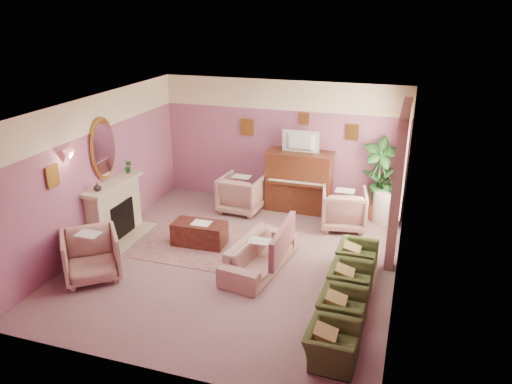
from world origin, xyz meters
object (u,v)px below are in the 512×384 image
(television, at_px, (300,140))
(sofa, at_px, (260,249))
(floral_armchair_front, at_px, (91,253))
(olive_chair_b, at_px, (342,305))
(floral_armchair_right, at_px, (344,207))
(olive_chair_c, at_px, (350,277))
(piano, at_px, (299,182))
(olive_chair_a, at_px, (332,340))
(olive_chair_d, at_px, (357,253))
(coffee_table, at_px, (199,234))
(side_table, at_px, (385,206))
(floral_armchair_left, at_px, (242,192))

(television, bearing_deg, sofa, -90.41)
(floral_armchair_front, distance_m, olive_chair_b, 4.19)
(sofa, bearing_deg, floral_armchair_right, 62.44)
(floral_armchair_right, distance_m, olive_chair_c, 2.56)
(piano, bearing_deg, floral_armchair_front, -123.26)
(television, bearing_deg, olive_chair_a, -71.59)
(olive_chair_a, bearing_deg, olive_chair_c, 90.00)
(floral_armchair_right, height_order, olive_chair_d, floral_armchair_right)
(floral_armchair_front, relative_size, olive_chair_b, 1.22)
(television, distance_m, floral_armchair_right, 1.70)
(floral_armchair_right, xyz_separation_m, olive_chair_d, (0.49, -1.69, -0.13))
(coffee_table, bearing_deg, side_table, 33.67)
(floral_armchair_left, xyz_separation_m, side_table, (3.06, 0.39, -0.11))
(floral_armchair_front, height_order, olive_chair_a, floral_armchair_front)
(television, relative_size, sofa, 0.43)
(sofa, relative_size, olive_chair_a, 2.47)
(floral_armchair_front, relative_size, olive_chair_c, 1.22)
(floral_armchair_right, bearing_deg, side_table, 35.27)
(olive_chair_c, distance_m, side_table, 3.08)
(floral_armchair_right, bearing_deg, olive_chair_d, -73.90)
(floral_armchair_left, bearing_deg, olive_chair_c, -44.13)
(television, relative_size, floral_armchair_left, 0.88)
(olive_chair_a, bearing_deg, floral_armchair_right, 96.70)
(sofa, xyz_separation_m, floral_armchair_front, (-2.58, -1.16, 0.08))
(olive_chair_b, relative_size, olive_chair_c, 1.00)
(side_table, bearing_deg, olive_chair_d, -97.64)
(coffee_table, distance_m, olive_chair_d, 2.98)
(floral_armchair_left, distance_m, floral_armchair_front, 3.75)
(coffee_table, height_order, floral_armchair_left, floral_armchair_left)
(olive_chair_c, bearing_deg, olive_chair_b, -90.00)
(television, bearing_deg, olive_chair_b, -68.10)
(side_table, bearing_deg, olive_chair_b, -94.43)
(coffee_table, relative_size, olive_chair_d, 1.34)
(olive_chair_a, bearing_deg, piano, 108.23)
(television, distance_m, olive_chair_b, 4.44)
(floral_armchair_right, bearing_deg, television, 150.83)
(floral_armchair_front, distance_m, olive_chair_a, 4.27)
(side_table, bearing_deg, floral_armchair_right, -144.73)
(floral_armchair_left, bearing_deg, olive_chair_b, -51.73)
(piano, xyz_separation_m, floral_armchair_left, (-1.17, -0.50, -0.19))
(coffee_table, height_order, olive_chair_c, olive_chair_c)
(olive_chair_a, distance_m, olive_chair_c, 1.64)
(piano, distance_m, olive_chair_b, 4.31)
(floral_armchair_right, xyz_separation_m, side_table, (0.79, 0.56, -0.11))
(olive_chair_a, bearing_deg, olive_chair_b, 90.00)
(olive_chair_b, bearing_deg, olive_chair_c, 90.00)
(floral_armchair_left, distance_m, olive_chair_d, 3.33)
(floral_armchair_front, bearing_deg, side_table, 40.71)
(olive_chair_b, xyz_separation_m, olive_chair_d, (0.00, 1.64, 0.00))
(coffee_table, bearing_deg, floral_armchair_left, 83.00)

